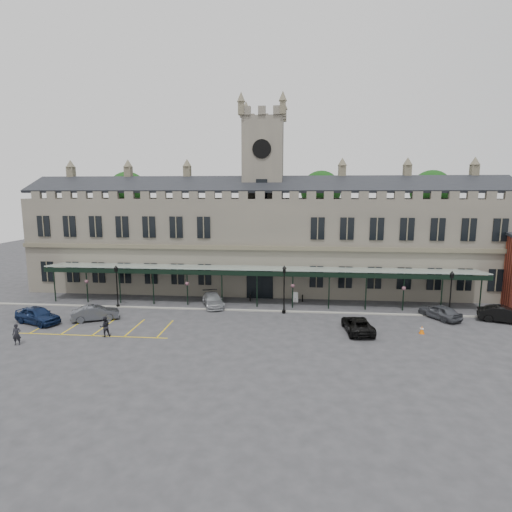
# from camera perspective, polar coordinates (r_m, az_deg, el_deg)

# --- Properties ---
(ground) EXTENTS (140.00, 140.00, 0.00)m
(ground) POSITION_cam_1_polar(r_m,az_deg,el_deg) (38.64, -0.85, -10.24)
(ground) COLOR #2E2E31
(station_building) EXTENTS (60.00, 10.36, 17.30)m
(station_building) POSITION_cam_1_polar(r_m,az_deg,el_deg) (52.69, 1.01, 2.20)
(station_building) COLOR #5B564C
(station_building) RESTS_ON ground
(clock_tower) EXTENTS (5.60, 5.60, 24.80)m
(clock_tower) POSITION_cam_1_polar(r_m,az_deg,el_deg) (52.39, 1.04, 9.44)
(clock_tower) COLOR #5B564C
(clock_tower) RESTS_ON ground
(canopy) EXTENTS (50.00, 4.10, 4.30)m
(canopy) POSITION_cam_1_polar(r_m,az_deg,el_deg) (45.10, 0.17, -4.22)
(canopy) COLOR #8C9E93
(canopy) RESTS_ON ground
(kerb) EXTENTS (60.00, 0.40, 0.12)m
(kerb) POSITION_cam_1_polar(r_m,az_deg,el_deg) (43.83, -0.06, -7.79)
(kerb) COLOR gray
(kerb) RESTS_ON ground
(parking_markings) EXTENTS (16.00, 6.00, 0.01)m
(parking_markings) POSITION_cam_1_polar(r_m,az_deg,el_deg) (41.16, -21.15, -9.65)
(parking_markings) COLOR gold
(parking_markings) RESTS_ON ground
(tree_behind_left) EXTENTS (6.00, 6.00, 16.00)m
(tree_behind_left) POSITION_cam_1_polar(r_m,az_deg,el_deg) (66.53, -17.82, 8.68)
(tree_behind_left) COLOR #332314
(tree_behind_left) RESTS_ON ground
(tree_behind_mid) EXTENTS (6.00, 6.00, 16.00)m
(tree_behind_mid) POSITION_cam_1_polar(r_m,az_deg,el_deg) (61.38, 9.25, 9.00)
(tree_behind_mid) COLOR #332314
(tree_behind_mid) RESTS_ON ground
(tree_behind_right) EXTENTS (6.00, 6.00, 16.00)m
(tree_behind_right) POSITION_cam_1_polar(r_m,az_deg,el_deg) (64.44, 23.75, 8.36)
(tree_behind_right) COLOR #332314
(tree_behind_right) RESTS_ON ground
(lamp_post_left) EXTENTS (0.46, 0.46, 4.81)m
(lamp_post_left) POSITION_cam_1_polar(r_m,az_deg,el_deg) (47.13, -19.27, -3.60)
(lamp_post_left) COLOR black
(lamp_post_left) RESTS_ON ground
(lamp_post_mid) EXTENTS (0.49, 0.49, 5.20)m
(lamp_post_mid) POSITION_cam_1_polar(r_m,az_deg,el_deg) (42.41, 4.04, -4.16)
(lamp_post_mid) COLOR black
(lamp_post_mid) RESTS_ON ground
(lamp_post_right) EXTENTS (0.47, 0.47, 4.94)m
(lamp_post_right) POSITION_cam_1_polar(r_m,az_deg,el_deg) (45.33, 26.07, -4.41)
(lamp_post_right) COLOR black
(lamp_post_right) RESTS_ON ground
(traffic_cone) EXTENTS (0.46, 0.46, 0.74)m
(traffic_cone) POSITION_cam_1_polar(r_m,az_deg,el_deg) (40.06, 22.61, -9.71)
(traffic_cone) COLOR #E46107
(traffic_cone) RESTS_ON ground
(sign_board) EXTENTS (0.70, 0.21, 1.21)m
(sign_board) POSITION_cam_1_polar(r_m,az_deg,el_deg) (47.33, 5.61, -5.89)
(sign_board) COLOR black
(sign_board) RESTS_ON ground
(bollard_left) EXTENTS (0.16, 0.16, 0.87)m
(bollard_left) POSITION_cam_1_polar(r_m,az_deg,el_deg) (47.53, -0.85, -5.97)
(bollard_left) COLOR black
(bollard_left) RESTS_ON ground
(bollard_right) EXTENTS (0.15, 0.15, 0.86)m
(bollard_right) POSITION_cam_1_polar(r_m,az_deg,el_deg) (47.64, 6.65, -6.01)
(bollard_right) COLOR black
(bollard_right) RESTS_ON ground
(car_left_a) EXTENTS (5.31, 3.62, 1.68)m
(car_left_a) POSITION_cam_1_polar(r_m,az_deg,el_deg) (45.14, -28.74, -7.41)
(car_left_a) COLOR #0D1B3B
(car_left_a) RESTS_ON ground
(car_left_b) EXTENTS (4.77, 3.32, 1.49)m
(car_left_b) POSITION_cam_1_polar(r_m,az_deg,el_deg) (43.78, -21.96, -7.56)
(car_left_b) COLOR #3E4046
(car_left_b) RESTS_ON ground
(car_taxi) EXTENTS (3.63, 5.37, 1.44)m
(car_taxi) POSITION_cam_1_polar(r_m,az_deg,el_deg) (45.74, -6.17, -6.26)
(car_taxi) COLOR #989BA0
(car_taxi) RESTS_ON ground
(car_van) EXTENTS (2.72, 5.18, 1.39)m
(car_van) POSITION_cam_1_polar(r_m,az_deg,el_deg) (38.59, 14.32, -9.47)
(car_van) COLOR black
(car_van) RESTS_ON ground
(car_right_a) EXTENTS (3.79, 4.71, 1.51)m
(car_right_a) POSITION_cam_1_polar(r_m,az_deg,el_deg) (45.20, 24.77, -7.21)
(car_right_a) COLOR #3E4046
(car_right_a) RESTS_ON ground
(car_right_b) EXTENTS (5.06, 3.16, 1.57)m
(car_right_b) POSITION_cam_1_polar(r_m,az_deg,el_deg) (47.03, 31.97, -7.11)
(car_right_b) COLOR black
(car_right_b) RESTS_ON ground
(person_a) EXTENTS (0.78, 0.64, 1.83)m
(person_a) POSITION_cam_1_polar(r_m,az_deg,el_deg) (39.86, -31.00, -9.59)
(person_a) COLOR black
(person_a) RESTS_ON ground
(person_b) EXTENTS (1.12, 1.06, 1.83)m
(person_b) POSITION_cam_1_polar(r_m,az_deg,el_deg) (38.66, -20.78, -9.41)
(person_b) COLOR black
(person_b) RESTS_ON ground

